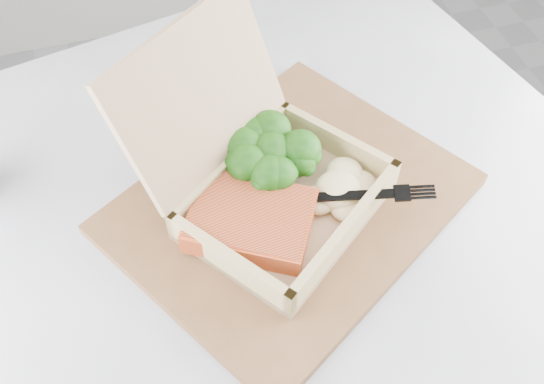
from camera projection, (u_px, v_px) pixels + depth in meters
name	position (u px, v px, depth m)	size (l,w,h in m)	color
cafe_table	(271.00, 325.00, 0.83)	(1.05, 1.05, 0.76)	black
serving_tray	(289.00, 204.00, 0.70)	(0.37, 0.30, 0.02)	brown
takeout_container	(259.00, 169.00, 0.66)	(0.31, 0.31, 0.19)	#A38461
salmon_fillet	(251.00, 220.00, 0.65)	(0.10, 0.13, 0.03)	orange
broccoli_pile	(271.00, 157.00, 0.70)	(0.11, 0.11, 0.04)	#296C18
mashed_potatoes	(339.00, 189.00, 0.67)	(0.09, 0.08, 0.03)	beige
plastic_fork	(326.00, 195.00, 0.66)	(0.15, 0.06, 0.01)	black
receipt	(216.00, 98.00, 0.82)	(0.07, 0.12, 0.00)	white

